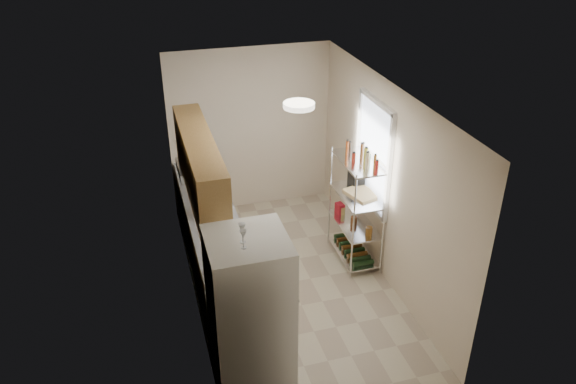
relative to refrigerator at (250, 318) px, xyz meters
name	(u,v)px	position (x,y,z in m)	size (l,w,h in m)	color
room	(291,197)	(0.87, 1.56, 0.39)	(2.52, 4.42, 2.62)	#BFB59B
counter_run	(214,247)	(-0.05, 2.00, -0.46)	(0.63, 3.51, 0.90)	#AF834A
upper_cabinets	(200,166)	(-0.18, 1.66, 0.90)	(0.33, 2.20, 0.72)	#AF834A
range_hood	(198,169)	(-0.13, 2.46, 0.48)	(0.50, 0.60, 0.12)	#B7BABC
window	(373,155)	(2.10, 1.91, 0.64)	(0.06, 1.00, 1.46)	white
bakers_rack	(357,189)	(1.88, 1.86, 0.19)	(0.45, 0.90, 1.73)	silver
ceiling_dome	(299,105)	(0.87, 1.26, 1.66)	(0.34, 0.34, 0.06)	white
refrigerator	(250,318)	(0.00, 0.00, 0.00)	(0.75, 0.75, 1.83)	white
wine_glass_a	(243,239)	(-0.06, -0.13, 1.00)	(0.06, 0.06, 0.18)	silver
wine_glass_b	(242,233)	(-0.05, -0.04, 1.01)	(0.07, 0.07, 0.19)	silver
rice_cooker	(204,208)	(-0.13, 2.10, 0.08)	(0.23, 0.23, 0.19)	white
frying_pan_large	(208,210)	(-0.07, 2.17, 0.01)	(0.26, 0.26, 0.04)	black
frying_pan_small	(205,192)	(-0.04, 2.66, 0.01)	(0.21, 0.21, 0.04)	black
cutting_board	(362,193)	(1.95, 1.86, 0.11)	(0.34, 0.44, 0.03)	tan
espresso_machine	(356,174)	(1.99, 2.16, 0.24)	(0.16, 0.24, 0.28)	black
storage_bag	(340,208)	(1.78, 2.19, -0.28)	(0.09, 0.13, 0.15)	maroon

